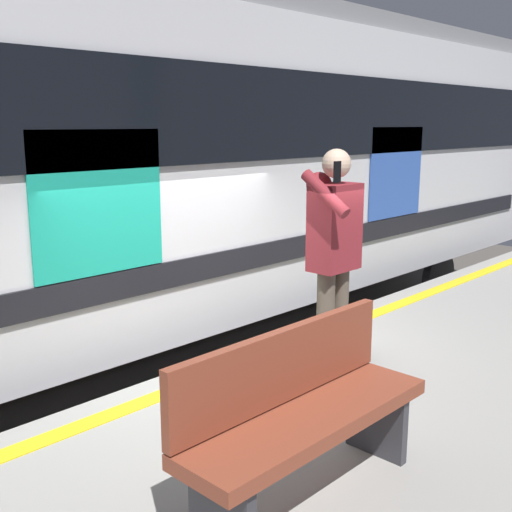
# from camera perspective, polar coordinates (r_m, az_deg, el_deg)

# --- Properties ---
(ground_plane) EXTENTS (23.87, 23.87, 0.00)m
(ground_plane) POSITION_cam_1_polar(r_m,az_deg,el_deg) (5.91, -3.53, -18.40)
(ground_plane) COLOR #4C4742
(safety_line) EXTENTS (14.42, 0.16, 0.01)m
(safety_line) POSITION_cam_1_polar(r_m,az_deg,el_deg) (5.26, -1.44, -9.90)
(safety_line) COLOR yellow
(safety_line) RESTS_ON platform
(track_rail_near) EXTENTS (19.13, 0.08, 0.16)m
(track_rail_near) POSITION_cam_1_polar(r_m,az_deg,el_deg) (6.74, -10.91, -13.81)
(track_rail_near) COLOR slate
(track_rail_near) RESTS_ON ground
(track_rail_far) EXTENTS (19.13, 0.08, 0.16)m
(track_rail_far) POSITION_cam_1_polar(r_m,az_deg,el_deg) (7.86, -17.06, -10.26)
(track_rail_far) COLOR slate
(track_rail_far) RESTS_ON ground
(train_carriage) EXTENTS (12.60, 2.80, 4.18)m
(train_carriage) POSITION_cam_1_polar(r_m,az_deg,el_deg) (7.55, -5.56, 9.21)
(train_carriage) COLOR silver
(train_carriage) RESTS_ON ground
(passenger) EXTENTS (0.57, 0.55, 1.78)m
(passenger) POSITION_cam_1_polar(r_m,az_deg,el_deg) (4.82, 7.10, 1.01)
(passenger) COLOR brown
(passenger) RESTS_ON platform
(handbag) EXTENTS (0.37, 0.34, 0.42)m
(handbag) POSITION_cam_1_polar(r_m,az_deg,el_deg) (5.40, 8.27, -7.28)
(handbag) COLOR black
(handbag) RESTS_ON platform
(bench) EXTENTS (1.59, 0.44, 0.90)m
(bench) POSITION_cam_1_polar(r_m,az_deg,el_deg) (3.40, 4.12, -13.71)
(bench) COLOR brown
(bench) RESTS_ON platform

